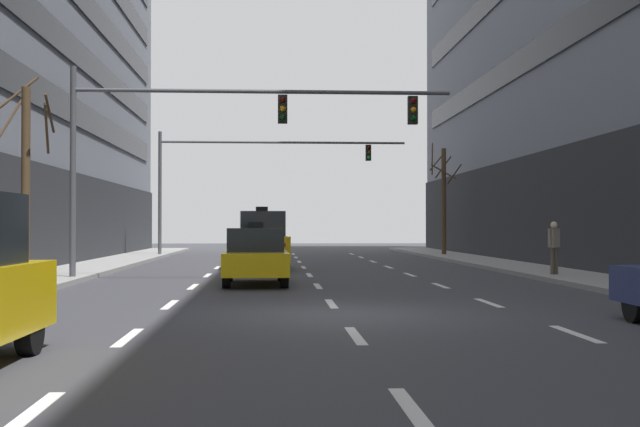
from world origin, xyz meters
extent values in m
plane|color=#38383D|center=(0.00, 0.00, 0.00)|extent=(120.00, 120.00, 0.00)
cube|color=silver|center=(-3.33, -8.00, 0.00)|extent=(0.16, 2.00, 0.01)
cube|color=silver|center=(-3.33, -3.00, 0.00)|extent=(0.16, 2.00, 0.01)
cube|color=silver|center=(-3.33, 2.00, 0.00)|extent=(0.16, 2.00, 0.01)
cube|color=silver|center=(-3.33, 7.00, 0.00)|extent=(0.16, 2.00, 0.01)
cube|color=silver|center=(-3.33, 12.00, 0.00)|extent=(0.16, 2.00, 0.01)
cube|color=silver|center=(-3.33, 17.00, 0.00)|extent=(0.16, 2.00, 0.01)
cube|color=silver|center=(-3.33, 22.00, 0.00)|extent=(0.16, 2.00, 0.01)
cube|color=silver|center=(-3.33, 27.00, 0.00)|extent=(0.16, 2.00, 0.01)
cube|color=silver|center=(-3.33, 32.00, 0.00)|extent=(0.16, 2.00, 0.01)
cube|color=silver|center=(0.00, -8.00, 0.00)|extent=(0.16, 2.00, 0.01)
cube|color=silver|center=(0.00, -3.00, 0.00)|extent=(0.16, 2.00, 0.01)
cube|color=silver|center=(0.00, 2.00, 0.00)|extent=(0.16, 2.00, 0.01)
cube|color=silver|center=(0.00, 7.00, 0.00)|extent=(0.16, 2.00, 0.01)
cube|color=silver|center=(0.00, 12.00, 0.00)|extent=(0.16, 2.00, 0.01)
cube|color=silver|center=(0.00, 17.00, 0.00)|extent=(0.16, 2.00, 0.01)
cube|color=silver|center=(0.00, 22.00, 0.00)|extent=(0.16, 2.00, 0.01)
cube|color=silver|center=(0.00, 27.00, 0.00)|extent=(0.16, 2.00, 0.01)
cube|color=silver|center=(0.00, 32.00, 0.00)|extent=(0.16, 2.00, 0.01)
cube|color=silver|center=(3.33, -3.00, 0.00)|extent=(0.16, 2.00, 0.01)
cube|color=silver|center=(3.33, 2.00, 0.00)|extent=(0.16, 2.00, 0.01)
cube|color=silver|center=(3.33, 7.00, 0.00)|extent=(0.16, 2.00, 0.01)
cube|color=silver|center=(3.33, 12.00, 0.00)|extent=(0.16, 2.00, 0.01)
cube|color=silver|center=(3.33, 17.00, 0.00)|extent=(0.16, 2.00, 0.01)
cube|color=silver|center=(3.33, 22.00, 0.00)|extent=(0.16, 2.00, 0.01)
cube|color=silver|center=(3.33, 27.00, 0.00)|extent=(0.16, 2.00, 0.01)
cube|color=silver|center=(3.33, 32.00, 0.00)|extent=(0.16, 2.00, 0.01)
cylinder|color=black|center=(-4.29, -4.60, 0.31)|extent=(0.22, 0.63, 0.63)
cube|color=white|center=(-4.42, -3.83, 0.89)|extent=(0.19, 0.08, 0.13)
cylinder|color=black|center=(-2.47, 8.98, 0.31)|extent=(0.22, 0.63, 0.62)
cylinder|color=black|center=(-0.96, 9.02, 0.31)|extent=(0.22, 0.63, 0.62)
cylinder|color=black|center=(-2.42, 6.43, 0.31)|extent=(0.22, 0.63, 0.62)
cylinder|color=black|center=(-0.90, 6.47, 0.31)|extent=(0.22, 0.63, 0.62)
cube|color=yellow|center=(-1.69, 7.73, 0.61)|extent=(1.83, 4.20, 0.61)
cube|color=black|center=(-1.68, 7.54, 1.24)|extent=(1.55, 1.83, 0.64)
cube|color=white|center=(-2.34, 9.75, 0.72)|extent=(0.19, 0.08, 0.13)
cube|color=red|center=(-2.25, 5.67, 0.72)|extent=(0.19, 0.08, 0.13)
cube|color=white|center=(-1.13, 9.78, 0.72)|extent=(0.19, 0.08, 0.13)
cube|color=red|center=(-1.03, 5.70, 0.72)|extent=(0.19, 0.08, 0.13)
cube|color=black|center=(-1.68, 7.54, 1.65)|extent=(0.42, 0.20, 0.17)
cylinder|color=black|center=(-2.48, 17.10, 0.33)|extent=(0.25, 0.68, 0.67)
cylinder|color=black|center=(-0.86, 17.17, 0.33)|extent=(0.25, 0.68, 0.67)
cylinder|color=black|center=(-2.35, 14.37, 0.33)|extent=(0.25, 0.68, 0.67)
cylinder|color=black|center=(-0.74, 14.45, 0.33)|extent=(0.25, 0.68, 0.67)
cube|color=yellow|center=(-1.61, 15.77, 0.79)|extent=(2.06, 4.53, 0.91)
cube|color=black|center=(-1.61, 15.77, 1.70)|extent=(1.74, 2.70, 0.91)
cube|color=white|center=(-2.36, 17.92, 0.95)|extent=(0.21, 0.09, 0.14)
cube|color=red|center=(-2.15, 13.56, 0.95)|extent=(0.21, 0.09, 0.14)
cube|color=white|center=(-1.06, 17.98, 0.95)|extent=(0.21, 0.09, 0.14)
cube|color=red|center=(-0.85, 13.62, 0.95)|extent=(0.21, 0.09, 0.14)
cube|color=black|center=(-1.61, 15.77, 2.24)|extent=(0.45, 0.22, 0.18)
cylinder|color=black|center=(4.85, -1.67, 0.32)|extent=(0.22, 0.64, 0.64)
cube|color=white|center=(5.00, -0.89, 0.73)|extent=(0.19, 0.08, 0.13)
cylinder|color=#4C4C51|center=(-7.06, 9.41, 3.23)|extent=(0.18, 0.18, 6.17)
cylinder|color=#4C4C51|center=(-1.48, 9.41, 5.62)|extent=(11.17, 0.12, 0.12)
cube|color=black|center=(-0.92, 9.41, 5.10)|extent=(0.28, 0.24, 0.84)
sphere|color=#4B0704|center=(-0.92, 9.27, 5.36)|extent=(0.17, 0.17, 0.17)
sphere|color=orange|center=(-0.92, 9.27, 5.10)|extent=(0.17, 0.17, 0.17)
sphere|color=#073E10|center=(-0.92, 9.27, 4.84)|extent=(0.17, 0.17, 0.17)
cube|color=black|center=(2.99, 9.41, 5.10)|extent=(0.28, 0.24, 0.84)
sphere|color=#4B0704|center=(2.99, 9.27, 5.36)|extent=(0.17, 0.17, 0.17)
sphere|color=orange|center=(2.99, 9.27, 5.10)|extent=(0.17, 0.17, 0.17)
sphere|color=#073E10|center=(2.99, 9.27, 4.84)|extent=(0.17, 0.17, 0.17)
cylinder|color=#4C4C51|center=(-7.06, 28.38, 3.34)|extent=(0.18, 0.18, 6.40)
cylinder|color=#4C4C51|center=(-0.63, 28.38, 6.00)|extent=(12.87, 0.12, 0.12)
cube|color=black|center=(3.88, 28.38, 5.48)|extent=(0.28, 0.24, 0.84)
sphere|color=#4B0704|center=(3.88, 28.24, 5.74)|extent=(0.17, 0.17, 0.17)
sphere|color=#523505|center=(3.88, 28.24, 5.48)|extent=(0.17, 0.17, 0.17)
sphere|color=green|center=(3.88, 28.24, 5.22)|extent=(0.17, 0.17, 0.17)
cylinder|color=#4C3823|center=(-7.69, 6.88, 2.70)|extent=(0.23, 0.23, 5.13)
cylinder|color=#42301E|center=(-7.18, 6.97, 4.18)|extent=(0.26, 1.09, 1.23)
cylinder|color=#42301E|center=(-8.24, 7.10, 4.33)|extent=(0.52, 1.18, 1.49)
cylinder|color=#42301E|center=(-8.20, 7.40, 5.08)|extent=(1.11, 1.10, 1.30)
cylinder|color=#42301E|center=(-8.28, 7.46, 5.03)|extent=(1.23, 1.27, 1.49)
cylinder|color=#42301E|center=(-7.09, 6.93, 4.59)|extent=(0.16, 1.24, 0.90)
cylinder|color=#4C3823|center=(7.69, 27.30, 2.89)|extent=(0.24, 0.24, 5.49)
cylinder|color=#42301E|center=(7.74, 27.70, 4.69)|extent=(0.86, 0.19, 1.15)
cylinder|color=#42301E|center=(8.29, 27.52, 4.31)|extent=(0.52, 1.27, 0.97)
cylinder|color=#42301E|center=(7.55, 26.68, 4.37)|extent=(1.28, 0.34, 0.80)
cylinder|color=#42301E|center=(7.45, 27.75, 5.00)|extent=(0.97, 0.56, 1.04)
cylinder|color=#42301E|center=(7.11, 27.42, 5.10)|extent=(0.32, 1.23, 1.76)
cylinder|color=brown|center=(7.47, 9.71, 0.55)|extent=(0.13, 0.13, 0.82)
cylinder|color=brown|center=(7.32, 9.62, 0.55)|extent=(0.13, 0.13, 0.82)
cube|color=gray|center=(7.40, 9.66, 1.25)|extent=(0.39, 0.36, 0.58)
sphere|color=beige|center=(7.40, 9.66, 1.65)|extent=(0.21, 0.21, 0.21)
cylinder|color=gray|center=(7.58, 9.79, 1.28)|extent=(0.09, 0.09, 0.52)
cylinder|color=gray|center=(7.21, 9.54, 1.28)|extent=(0.09, 0.09, 0.52)
camera|label=1|loc=(-1.24, -15.26, 1.64)|focal=46.60mm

